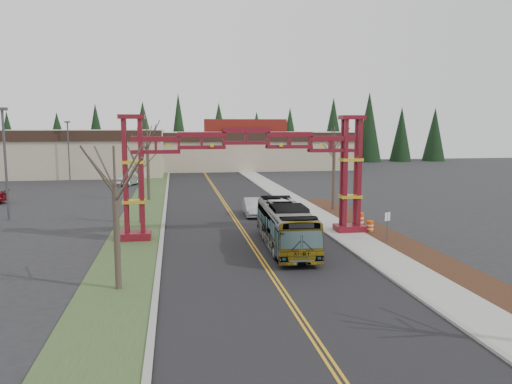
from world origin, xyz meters
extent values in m
plane|color=black|center=(0.00, 0.00, 0.00)|extent=(200.00, 200.00, 0.00)
cube|color=black|center=(0.00, 25.00, 0.01)|extent=(12.00, 110.00, 0.02)
cube|color=#C48917|center=(-0.12, 25.00, 0.03)|extent=(0.12, 100.00, 0.01)
cube|color=#C48917|center=(0.12, 25.00, 0.03)|extent=(0.12, 100.00, 0.01)
cube|color=gray|center=(6.15, 25.00, 0.07)|extent=(0.30, 110.00, 0.15)
cube|color=gray|center=(7.60, 25.00, 0.08)|extent=(2.60, 110.00, 0.14)
cube|color=black|center=(10.20, 10.00, 0.06)|extent=(2.60, 50.00, 0.12)
cube|color=#324723|center=(-8.00, 25.00, 0.04)|extent=(4.00, 110.00, 0.08)
cube|color=gray|center=(-6.15, 25.00, 0.07)|extent=(0.30, 110.00, 0.15)
cube|color=#580B15|center=(-8.00, 18.00, 0.30)|extent=(2.20, 1.60, 0.60)
cube|color=#580B15|center=(-8.55, 17.65, 4.60)|extent=(0.28, 0.28, 8.00)
cube|color=#580B15|center=(-7.45, 17.65, 4.60)|extent=(0.28, 0.28, 8.00)
cube|color=#580B15|center=(-8.55, 18.35, 4.60)|extent=(0.28, 0.28, 8.00)
cube|color=#580B15|center=(-7.45, 18.35, 4.60)|extent=(0.28, 0.28, 8.00)
cube|color=gold|center=(-8.00, 18.00, 2.80)|extent=(1.60, 1.10, 0.22)
cube|color=gold|center=(-8.00, 18.00, 5.60)|extent=(1.60, 1.10, 0.22)
cube|color=#580B15|center=(-8.00, 18.00, 8.75)|extent=(1.80, 1.20, 0.30)
cube|color=#580B15|center=(8.00, 18.00, 0.30)|extent=(2.20, 1.60, 0.60)
cube|color=#580B15|center=(7.45, 17.65, 4.60)|extent=(0.28, 0.28, 8.00)
cube|color=#580B15|center=(8.55, 17.65, 4.60)|extent=(0.28, 0.28, 8.00)
cube|color=#580B15|center=(7.45, 18.35, 4.60)|extent=(0.28, 0.28, 8.00)
cube|color=#580B15|center=(8.55, 18.35, 4.60)|extent=(0.28, 0.28, 8.00)
cube|color=gold|center=(8.00, 18.00, 2.80)|extent=(1.60, 1.10, 0.22)
cube|color=gold|center=(8.00, 18.00, 5.60)|extent=(1.60, 1.10, 0.22)
cube|color=#580B15|center=(8.00, 18.00, 8.75)|extent=(1.80, 1.20, 0.30)
cube|color=#580B15|center=(0.00, 18.00, 7.50)|extent=(16.00, 0.90, 1.00)
cube|color=#580B15|center=(0.00, 18.00, 6.60)|extent=(16.00, 0.90, 0.60)
cube|color=maroon|center=(0.00, 18.00, 8.15)|extent=(6.00, 0.25, 0.90)
cube|color=tan|center=(-30.00, 72.00, 3.75)|extent=(46.00, 22.00, 7.50)
cube|color=black|center=(-30.00, 60.90, 6.70)|extent=(46.00, 0.40, 1.60)
cube|color=tan|center=(10.00, 80.00, 3.50)|extent=(38.00, 20.00, 7.00)
cube|color=black|center=(10.00, 69.90, 6.20)|extent=(38.00, 0.40, 1.60)
cone|color=black|center=(-38.00, 92.00, 6.50)|extent=(5.60, 5.60, 13.00)
cylinder|color=#382D26|center=(-38.00, 92.00, 0.80)|extent=(0.80, 0.80, 1.60)
cone|color=black|center=(-29.50, 92.00, 6.50)|extent=(5.60, 5.60, 13.00)
cylinder|color=#382D26|center=(-29.50, 92.00, 0.80)|extent=(0.80, 0.80, 1.60)
cone|color=black|center=(-21.00, 92.00, 6.50)|extent=(5.60, 5.60, 13.00)
cylinder|color=#382D26|center=(-21.00, 92.00, 0.80)|extent=(0.80, 0.80, 1.60)
cone|color=black|center=(-12.50, 92.00, 6.50)|extent=(5.60, 5.60, 13.00)
cylinder|color=#382D26|center=(-12.50, 92.00, 0.80)|extent=(0.80, 0.80, 1.60)
cone|color=black|center=(-4.00, 92.00, 6.50)|extent=(5.60, 5.60, 13.00)
cylinder|color=#382D26|center=(-4.00, 92.00, 0.80)|extent=(0.80, 0.80, 1.60)
cone|color=black|center=(4.50, 92.00, 6.50)|extent=(5.60, 5.60, 13.00)
cylinder|color=#382D26|center=(4.50, 92.00, 0.80)|extent=(0.80, 0.80, 1.60)
cone|color=black|center=(13.00, 92.00, 6.50)|extent=(5.60, 5.60, 13.00)
cylinder|color=#382D26|center=(13.00, 92.00, 0.80)|extent=(0.80, 0.80, 1.60)
cone|color=black|center=(21.50, 92.00, 6.50)|extent=(5.60, 5.60, 13.00)
cylinder|color=#382D26|center=(21.50, 92.00, 0.80)|extent=(0.80, 0.80, 1.60)
cone|color=black|center=(30.00, 92.00, 6.50)|extent=(5.60, 5.60, 13.00)
cylinder|color=#382D26|center=(30.00, 92.00, 0.80)|extent=(0.80, 0.80, 1.60)
cone|color=black|center=(38.50, 92.00, 6.50)|extent=(5.60, 5.60, 13.00)
cylinder|color=#382D26|center=(38.50, 92.00, 0.80)|extent=(0.80, 0.80, 1.60)
cone|color=black|center=(47.00, 92.00, 6.50)|extent=(5.60, 5.60, 13.00)
cylinder|color=#382D26|center=(47.00, 92.00, 0.80)|extent=(0.80, 0.80, 1.60)
cone|color=black|center=(55.50, 92.00, 6.50)|extent=(5.60, 5.60, 13.00)
cylinder|color=#382D26|center=(55.50, 92.00, 0.80)|extent=(0.80, 0.80, 1.60)
imported|color=#A8ACB0|center=(2.08, 14.00, 1.51)|extent=(3.07, 10.95, 3.02)
imported|color=#A5A8AD|center=(1.91, 26.46, 0.79)|extent=(1.91, 4.86, 1.58)
imported|color=#A7A9AF|center=(-11.34, 52.67, 0.75)|extent=(3.14, 4.85, 1.51)
cylinder|color=#382D26|center=(-8.00, 6.92, 2.54)|extent=(0.32, 0.32, 5.08)
cylinder|color=#382D26|center=(-8.00, 6.92, 6.07)|extent=(0.12, 0.12, 2.18)
cylinder|color=#382D26|center=(-8.00, 24.22, 2.36)|extent=(0.30, 0.30, 4.72)
cylinder|color=#382D26|center=(-8.00, 24.22, 5.64)|extent=(0.11, 0.11, 2.03)
cylinder|color=#382D26|center=(-8.00, 37.75, 3.18)|extent=(0.34, 0.34, 6.35)
cylinder|color=#382D26|center=(-8.00, 37.75, 7.41)|extent=(0.13, 0.13, 2.32)
cylinder|color=#382D26|center=(10.00, 28.17, 3.03)|extent=(0.30, 0.30, 6.06)
cylinder|color=#382D26|center=(10.00, 28.17, 7.01)|extent=(0.11, 0.11, 2.09)
cylinder|color=#3F3F44|center=(-19.43, 27.72, 4.72)|extent=(0.21, 0.21, 9.44)
cube|color=#3F3F44|center=(-19.43, 27.72, 9.54)|extent=(0.84, 0.42, 0.26)
cylinder|color=#3F3F44|center=(-20.62, 59.89, 4.32)|extent=(0.19, 0.19, 8.64)
cube|color=#3F3F44|center=(-20.62, 59.89, 8.74)|extent=(0.77, 0.38, 0.24)
cylinder|color=#3F3F44|center=(9.44, 14.41, 1.07)|extent=(0.06, 0.06, 2.14)
cube|color=white|center=(9.44, 14.41, 1.85)|extent=(0.46, 0.23, 0.58)
cylinder|color=#CF4C0B|center=(9.52, 17.65, 0.47)|extent=(0.48, 0.48, 0.93)
cylinder|color=white|center=(9.52, 17.65, 0.61)|extent=(0.50, 0.50, 0.11)
cylinder|color=white|center=(9.52, 17.65, 0.33)|extent=(0.50, 0.50, 0.11)
cylinder|color=#CF4C0B|center=(9.64, 20.08, 0.56)|extent=(0.58, 0.58, 1.12)
cylinder|color=white|center=(9.64, 20.08, 0.73)|extent=(0.60, 0.60, 0.13)
cylinder|color=white|center=(9.64, 20.08, 0.39)|extent=(0.60, 0.60, 0.13)
cylinder|color=#CF4C0B|center=(9.75, 21.01, 0.46)|extent=(0.47, 0.47, 0.91)
cylinder|color=white|center=(9.75, 21.01, 0.59)|extent=(0.49, 0.49, 0.11)
cylinder|color=white|center=(9.75, 21.01, 0.32)|extent=(0.49, 0.49, 0.11)
camera|label=1|loc=(-5.13, -17.83, 8.07)|focal=35.00mm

